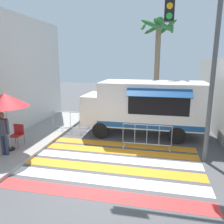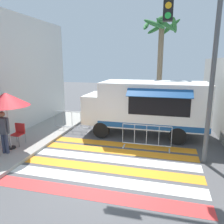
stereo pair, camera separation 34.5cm
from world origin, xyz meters
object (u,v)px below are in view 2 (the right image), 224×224
food_truck (144,105)px  patio_umbrella (6,100)px  traffic_signal_pole (187,40)px  vendor_person (4,130)px  barricade_front (146,137)px  folding_chair (18,132)px  barricade_side (72,121)px  palm_tree (160,46)px

food_truck → patio_umbrella: (-4.94, -3.54, 0.63)m
traffic_signal_pole → vendor_person: bearing=-168.5°
patio_umbrella → barricade_front: size_ratio=1.13×
food_truck → traffic_signal_pole: (1.59, -2.68, 2.73)m
food_truck → folding_chair: (-4.94, -3.01, -0.85)m
traffic_signal_pole → patio_umbrella: (-6.54, -0.86, -2.10)m
barricade_front → vendor_person: bearing=-158.2°
patio_umbrella → barricade_side: size_ratio=1.14×
barricade_front → traffic_signal_pole: bearing=-31.1°
traffic_signal_pole → palm_tree: traffic_signal_pole is taller
food_truck → barricade_front: bearing=-80.0°
folding_chair → traffic_signal_pole: bearing=-10.7°
barricade_front → palm_tree: bearing=87.7°
traffic_signal_pole → barricade_front: traffic_signal_pole is taller
patio_umbrella → barricade_side: bearing=68.4°
vendor_person → barricade_side: size_ratio=0.82×
vendor_person → barricade_side: 3.80m
traffic_signal_pole → patio_umbrella: 6.92m
folding_chair → barricade_side: bearing=51.0°
barricade_side → food_truck: bearing=5.9°
folding_chair → barricade_side: 2.91m
vendor_person → palm_tree: 9.29m
folding_chair → barricade_front: (5.28, 1.09, -0.14)m
folding_chair → barricade_side: (1.25, 2.63, -0.14)m
patio_umbrella → vendor_person: 1.17m
folding_chair → patio_umbrella: bearing=-103.9°
food_truck → vendor_person: (-4.82, -3.98, -0.45)m
patio_umbrella → vendor_person: bearing=-73.8°
food_truck → vendor_person: 6.26m
food_truck → palm_tree: size_ratio=0.96×
palm_tree → barricade_front: bearing=-92.3°
traffic_signal_pole → palm_tree: 5.62m
barricade_side → palm_tree: (4.22, 3.22, 3.90)m
vendor_person → barricade_front: size_ratio=0.81×
food_truck → barricade_front: 2.18m
barricade_side → barricade_front: bearing=-20.8°
traffic_signal_pole → barricade_side: 6.86m
food_truck → folding_chair: bearing=-148.7°
folding_chair → barricade_front: bearing=-1.9°
patio_umbrella → barricade_side: (1.25, 3.16, -1.62)m
palm_tree → patio_umbrella: bearing=-130.6°
vendor_person → palm_tree: size_ratio=0.27×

